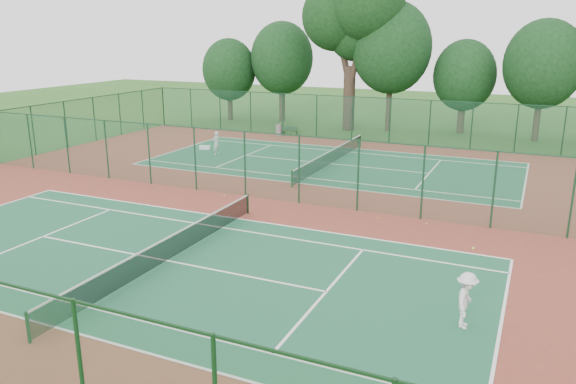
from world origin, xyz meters
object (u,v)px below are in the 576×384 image
Objects in this scene: trash_bin at (279,130)px; big_tree at (353,15)px; player_near at (466,300)px; bench at (290,131)px; kit_bag at (205,147)px; player_far at (216,143)px.

trash_bin is 11.63m from big_tree.
bench is at bearing 34.64° from player_near.
kit_bag is at bearing -125.15° from bench.
big_tree reaches higher than kit_bag.
big_tree is (7.00, 12.95, 9.62)m from kit_bag.
trash_bin is (0.69, 8.88, -0.38)m from player_far.
big_tree is (4.51, 5.33, 9.30)m from trash_bin.
player_far is 1.23× the size of bench.
player_near is 28.51m from kit_bag.
bench is (0.91, 0.28, -0.05)m from trash_bin.
kit_bag is at bearing -111.04° from player_far.
player_far is 17.57m from big_tree.
player_far is at bearing 48.61° from player_near.
bench is at bearing 51.41° from kit_bag.
player_far is at bearing -50.38° from kit_bag.
player_far reaches higher than kit_bag.
bench is 8.60m from kit_bag.
bench is at bearing -125.52° from big_tree.
player_near is 2.17× the size of kit_bag.
trash_bin is 0.07× the size of big_tree.
player_near reaches higher than kit_bag.
big_tree is at bearing 42.57° from bench.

